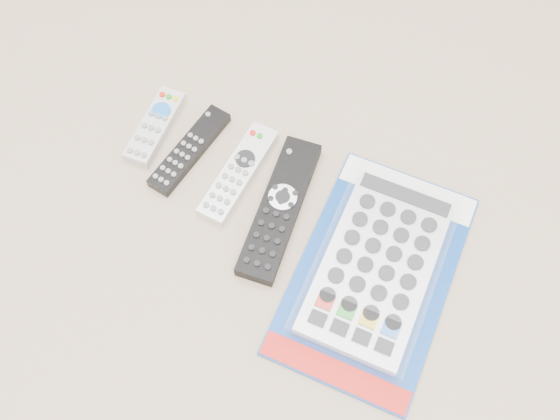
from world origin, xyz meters
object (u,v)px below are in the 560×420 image
at_px(remote_small_grey, 155,127).
at_px(remote_slim_black, 189,150).
at_px(jumbo_remote_packaged, 377,266).
at_px(remote_large_black, 280,209).
at_px(remote_silver_dvd, 238,173).

height_order(remote_small_grey, remote_slim_black, remote_small_grey).
bearing_deg(remote_small_grey, jumbo_remote_packaged, -14.71).
bearing_deg(remote_slim_black, remote_large_black, -3.47).
relative_size(remote_slim_black, remote_silver_dvd, 0.96).
distance_m(remote_small_grey, remote_large_black, 0.24).
xyz_separation_m(remote_silver_dvd, remote_large_black, (0.08, -0.03, 0.00)).
distance_m(remote_slim_black, remote_large_black, 0.17).
distance_m(remote_silver_dvd, jumbo_remote_packaged, 0.25).
xyz_separation_m(remote_small_grey, remote_slim_black, (0.07, -0.01, -0.00)).
bearing_deg(remote_silver_dvd, remote_slim_black, 179.45).
bearing_deg(remote_large_black, remote_slim_black, 162.54).
height_order(remote_small_grey, remote_silver_dvd, remote_small_grey).
height_order(remote_small_grey, remote_large_black, remote_large_black).
relative_size(remote_small_grey, jumbo_remote_packaged, 0.41).
distance_m(remote_small_grey, jumbo_remote_packaged, 0.40).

